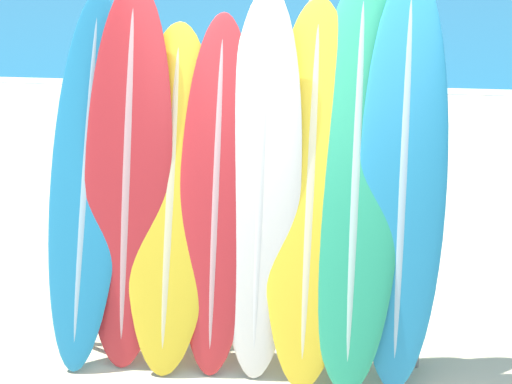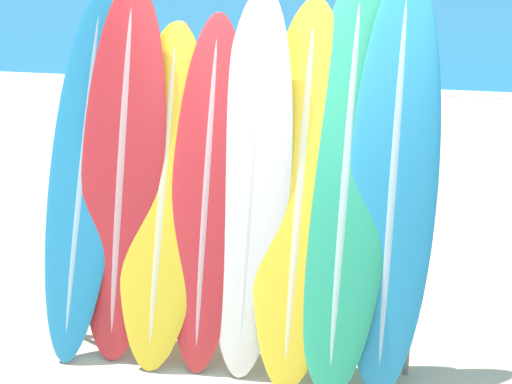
% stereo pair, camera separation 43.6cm
% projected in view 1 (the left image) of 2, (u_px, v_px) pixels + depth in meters
% --- Properties ---
extents(surfboard_rack, '(2.39, 0.04, 0.87)m').
position_uv_depth(surfboard_rack, '(240.00, 291.00, 4.71)').
color(surfboard_rack, gray).
rests_on(surfboard_rack, ground_plane).
extents(surfboard_slot_0, '(0.50, 1.06, 2.36)m').
position_uv_depth(surfboard_slot_0, '(87.00, 178.00, 4.71)').
color(surfboard_slot_0, teal).
rests_on(surfboard_slot_0, ground_plane).
extents(surfboard_slot_1, '(0.59, 0.83, 2.44)m').
position_uv_depth(surfboard_slot_1, '(128.00, 175.00, 4.64)').
color(surfboard_slot_1, red).
rests_on(surfboard_slot_1, ground_plane).
extents(surfboard_slot_2, '(0.59, 0.89, 2.18)m').
position_uv_depth(surfboard_slot_2, '(171.00, 197.00, 4.62)').
color(surfboard_slot_2, yellow).
rests_on(surfboard_slot_2, ground_plane).
extents(surfboard_slot_3, '(0.49, 0.79, 2.25)m').
position_uv_depth(surfboard_slot_3, '(217.00, 195.00, 4.56)').
color(surfboard_slot_3, red).
rests_on(surfboard_slot_3, ground_plane).
extents(surfboard_slot_4, '(0.51, 0.82, 2.41)m').
position_uv_depth(surfboard_slot_4, '(261.00, 183.00, 4.52)').
color(surfboard_slot_4, silver).
rests_on(surfboard_slot_4, ground_plane).
extents(surfboard_slot_5, '(0.58, 1.04, 2.34)m').
position_uv_depth(surfboard_slot_5, '(310.00, 190.00, 4.51)').
color(surfboard_slot_5, yellow).
rests_on(surfboard_slot_5, ground_plane).
extents(surfboard_slot_6, '(0.58, 1.14, 2.49)m').
position_uv_depth(surfboard_slot_6, '(356.00, 178.00, 4.48)').
color(surfboard_slot_6, '#289E70').
rests_on(surfboard_slot_6, ground_plane).
extents(surfboard_slot_7, '(0.54, 0.87, 2.53)m').
position_uv_depth(surfboard_slot_7, '(403.00, 179.00, 4.42)').
color(surfboard_slot_7, teal).
rests_on(surfboard_slot_7, ground_plane).
extents(person_near_water, '(0.25, 0.20, 1.52)m').
position_uv_depth(person_near_water, '(278.00, 62.00, 11.61)').
color(person_near_water, '#A87A5B').
rests_on(person_near_water, ground_plane).
extents(person_mid_beach, '(0.24, 0.30, 1.76)m').
position_uv_depth(person_mid_beach, '(155.00, 87.00, 8.91)').
color(person_mid_beach, tan).
rests_on(person_mid_beach, ground_plane).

